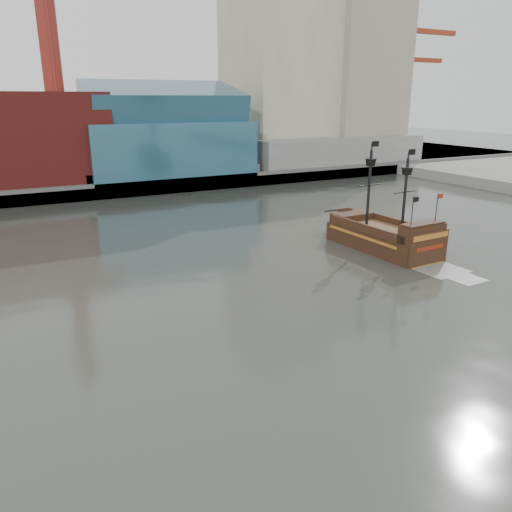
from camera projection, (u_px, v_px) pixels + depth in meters
ground at (365, 362)px, 31.62m from camera, size 400.00×400.00×0.00m
promenade_far at (92, 170)px, 109.01m from camera, size 220.00×60.00×2.00m
seawall at (125, 190)px, 84.01m from camera, size 220.00×1.00×2.60m
skyline at (115, 53)px, 97.93m from camera, size 149.00×45.00×62.00m
crane_a at (403, 86)px, 129.90m from camera, size 22.50×4.00×32.25m
crane_b at (403, 100)px, 143.66m from camera, size 19.10×4.00×26.25m
pirate_ship at (383, 239)px, 54.93m from camera, size 5.88×16.88×12.49m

